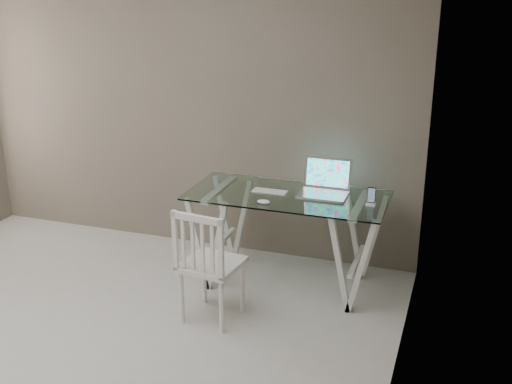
% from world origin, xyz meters
% --- Properties ---
extents(desk, '(1.50, 0.70, 0.75)m').
position_xyz_m(desk, '(1.04, 1.73, 0.38)').
color(desk, silver).
rests_on(desk, ground).
extents(chair, '(0.43, 0.43, 0.85)m').
position_xyz_m(chair, '(0.68, 0.99, 0.47)').
color(chair, silver).
rests_on(chair, ground).
extents(laptop, '(0.36, 0.30, 0.25)m').
position_xyz_m(laptop, '(1.30, 1.85, 0.81)').
color(laptop, silver).
rests_on(laptop, desk).
extents(keyboard, '(0.28, 0.12, 0.01)m').
position_xyz_m(keyboard, '(0.89, 1.74, 0.75)').
color(keyboard, silver).
rests_on(keyboard, desk).
extents(mouse, '(0.10, 0.06, 0.03)m').
position_xyz_m(mouse, '(0.93, 1.48, 0.76)').
color(mouse, white).
rests_on(mouse, desk).
extents(phone_dock, '(0.07, 0.07, 0.13)m').
position_xyz_m(phone_dock, '(1.67, 1.71, 0.78)').
color(phone_dock, white).
rests_on(phone_dock, desk).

